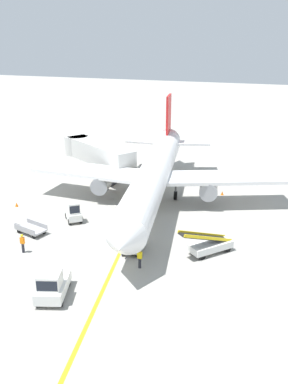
{
  "coord_description": "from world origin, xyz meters",
  "views": [
    {
      "loc": [
        14.83,
        -29.24,
        17.14
      ],
      "look_at": [
        0.58,
        8.53,
        2.5
      ],
      "focal_mm": 39.69,
      "sensor_mm": 36.0,
      "label": 1
    }
  ],
  "objects": [
    {
      "name": "baggage_cart_empty_trailing",
      "position": [
        2.44,
        0.86,
        0.47
      ],
      "size": [
        1.9,
        3.83,
        0.94
      ],
      "color": "#A5A5A8",
      "rests_on": "ground"
    },
    {
      "name": "pushback_tug",
      "position": [
        -0.19,
        -7.6,
        0.99
      ],
      "size": [
        2.94,
        4.02,
        2.2
      ],
      "color": "silver",
      "rests_on": "ground"
    },
    {
      "name": "airliner",
      "position": [
        0.47,
        12.06,
        3.42
      ],
      "size": [
        28.04,
        35.13,
        10.1
      ],
      "color": "white",
      "rests_on": "ground"
    },
    {
      "name": "safety_cone_nose_left",
      "position": [
        -13.15,
        5.8,
        0.22
      ],
      "size": [
        0.36,
        0.36,
        0.44
      ],
      "primitive_type": "cone",
      "color": "orange",
      "rests_on": "ground"
    },
    {
      "name": "ground_crew_marshaller",
      "position": [
        4.07,
        -1.66,
        0.91
      ],
      "size": [
        0.36,
        0.24,
        1.7
      ],
      "color": "#26262D",
      "rests_on": "ground"
    },
    {
      "name": "baggage_cart_loaded",
      "position": [
        -7.69,
        0.62,
        0.47
      ],
      "size": [
        3.84,
        2.22,
        0.94
      ],
      "color": "#A5A5A8",
      "rests_on": "ground"
    },
    {
      "name": "taxi_line_yellow",
      "position": [
        0.58,
        5.0,
        0.0
      ],
      "size": [
        16.17,
        78.47,
        0.01
      ],
      "primitive_type": "cube",
      "rotation": [
        0.0,
        0.0,
        0.2
      ],
      "color": "yellow",
      "rests_on": "ground"
    },
    {
      "name": "safety_cone_nose_right",
      "position": [
        7.0,
        17.28,
        0.22
      ],
      "size": [
        0.36,
        0.36,
        0.44
      ],
      "primitive_type": "cone",
      "color": "orange",
      "rests_on": "ground"
    },
    {
      "name": "ground_crew_wing_walker",
      "position": [
        -6.13,
        -2.76,
        0.91
      ],
      "size": [
        0.36,
        0.24,
        1.7
      ],
      "color": "#26262D",
      "rests_on": "ground"
    },
    {
      "name": "ground_plane",
      "position": [
        0.0,
        0.0,
        0.0
      ],
      "size": [
        300.0,
        300.0,
        0.0
      ],
      "primitive_type": "plane",
      "color": "#9E9B93"
    },
    {
      "name": "baggage_tug_near_wing",
      "position": [
        -5.38,
        4.53,
        0.93
      ],
      "size": [
        2.54,
        2.67,
        2.1
      ],
      "color": "silver",
      "rests_on": "ground"
    },
    {
      "name": "belt_loader_forward_hold",
      "position": [
        8.67,
        2.78,
        0.78
      ],
      "size": [
        4.16,
        4.64,
        2.59
      ],
      "color": "silver",
      "rests_on": "ground"
    },
    {
      "name": "jet_bridge",
      "position": [
        -9.75,
        17.73,
        3.54
      ],
      "size": [
        12.3,
        8.74,
        4.85
      ],
      "color": "beige",
      "rests_on": "ground"
    }
  ]
}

